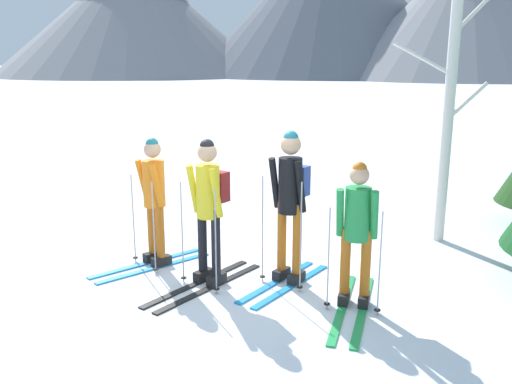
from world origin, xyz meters
The scene contains 6 objects.
ground_plane centered at (0.00, 0.00, 0.00)m, with size 400.00×400.00×0.00m, color white.
skier_in_orange centered at (-1.20, 0.27, 0.93)m, with size 1.22×1.52×1.70m.
skier_in_yellow centered at (-0.31, -0.14, 1.00)m, with size 1.01×1.77×1.77m.
skier_in_black centered at (0.62, 0.15, 1.07)m, with size 0.88×1.58×1.87m.
skier_in_green centered at (1.44, -0.32, 0.90)m, with size 0.61×1.80×1.62m.
birch_tree_tall centered at (2.52, 2.27, 2.03)m, with size 1.53×0.53×3.93m.
Camera 1 is at (1.75, -6.03, 2.66)m, focal length 38.26 mm.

